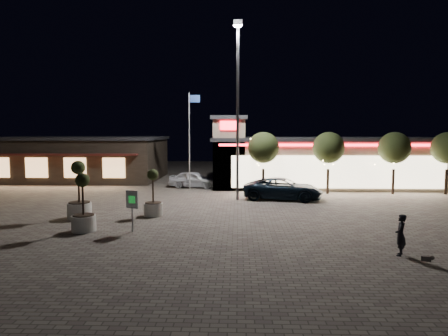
{
  "coord_description": "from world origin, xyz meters",
  "views": [
    {
      "loc": [
        2.05,
        -19.96,
        4.8
      ],
      "look_at": [
        1.12,
        6.0,
        2.43
      ],
      "focal_mm": 32.0,
      "sensor_mm": 36.0,
      "label": 1
    }
  ],
  "objects_px": {
    "white_sedan": "(193,179)",
    "planter_left": "(79,201)",
    "planter_mid": "(83,213)",
    "valet_sign": "(132,203)",
    "pickup_truck": "(283,189)",
    "pedestrian": "(401,235)"
  },
  "relations": [
    {
      "from": "white_sedan",
      "to": "planter_left",
      "type": "distance_m",
      "value": 13.41
    },
    {
      "from": "planter_mid",
      "to": "valet_sign",
      "type": "distance_m",
      "value": 2.45
    },
    {
      "from": "pickup_truck",
      "to": "planter_mid",
      "type": "bearing_deg",
      "value": 142.5
    },
    {
      "from": "white_sedan",
      "to": "planter_left",
      "type": "xyz_separation_m",
      "value": [
        -4.95,
        -12.46,
        0.28
      ]
    },
    {
      "from": "planter_mid",
      "to": "planter_left",
      "type": "bearing_deg",
      "value": 115.41
    },
    {
      "from": "pickup_truck",
      "to": "pedestrian",
      "type": "relative_size",
      "value": 3.42
    },
    {
      "from": "pedestrian",
      "to": "valet_sign",
      "type": "xyz_separation_m",
      "value": [
        -11.38,
        3.26,
        0.59
      ]
    },
    {
      "from": "white_sedan",
      "to": "planter_mid",
      "type": "height_order",
      "value": "planter_mid"
    },
    {
      "from": "pickup_truck",
      "to": "valet_sign",
      "type": "xyz_separation_m",
      "value": [
        -8.26,
        -9.5,
        0.64
      ]
    },
    {
      "from": "planter_left",
      "to": "valet_sign",
      "type": "relative_size",
      "value": 1.6
    },
    {
      "from": "pedestrian",
      "to": "planter_left",
      "type": "bearing_deg",
      "value": -86.47
    },
    {
      "from": "white_sedan",
      "to": "pedestrian",
      "type": "height_order",
      "value": "pedestrian"
    },
    {
      "from": "pickup_truck",
      "to": "planter_mid",
      "type": "distance_m",
      "value": 14.24
    },
    {
      "from": "pedestrian",
      "to": "planter_mid",
      "type": "height_order",
      "value": "planter_mid"
    },
    {
      "from": "valet_sign",
      "to": "pedestrian",
      "type": "bearing_deg",
      "value": -15.97
    },
    {
      "from": "white_sedan",
      "to": "pedestrian",
      "type": "bearing_deg",
      "value": -142.78
    },
    {
      "from": "pedestrian",
      "to": "planter_mid",
      "type": "xyz_separation_m",
      "value": [
        -13.77,
        3.3,
        0.06
      ]
    },
    {
      "from": "pedestrian",
      "to": "planter_mid",
      "type": "bearing_deg",
      "value": -77.93
    },
    {
      "from": "pickup_truck",
      "to": "valet_sign",
      "type": "height_order",
      "value": "valet_sign"
    },
    {
      "from": "white_sedan",
      "to": "valet_sign",
      "type": "xyz_separation_m",
      "value": [
        -1.22,
        -15.3,
        0.69
      ]
    },
    {
      "from": "pickup_truck",
      "to": "planter_left",
      "type": "height_order",
      "value": "planter_left"
    },
    {
      "from": "planter_mid",
      "to": "pedestrian",
      "type": "bearing_deg",
      "value": -13.47
    }
  ]
}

